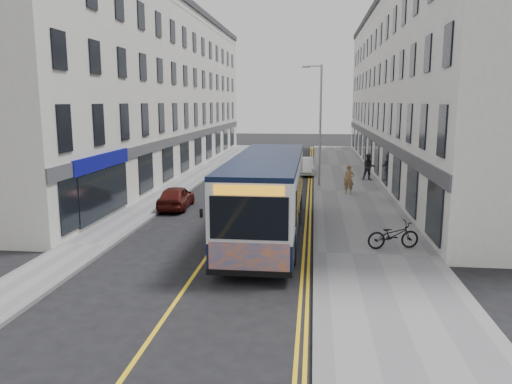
% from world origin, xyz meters
% --- Properties ---
extents(ground, '(140.00, 140.00, 0.00)m').
position_xyz_m(ground, '(0.00, 0.00, 0.00)').
color(ground, black).
rests_on(ground, ground).
extents(pavement_east, '(4.50, 64.00, 0.12)m').
position_xyz_m(pavement_east, '(6.25, 12.00, 0.06)').
color(pavement_east, gray).
rests_on(pavement_east, ground).
extents(pavement_west, '(2.00, 64.00, 0.12)m').
position_xyz_m(pavement_west, '(-5.00, 12.00, 0.06)').
color(pavement_west, gray).
rests_on(pavement_west, ground).
extents(kerb_east, '(0.18, 64.00, 0.13)m').
position_xyz_m(kerb_east, '(4.00, 12.00, 0.07)').
color(kerb_east, slate).
rests_on(kerb_east, ground).
extents(kerb_west, '(0.18, 64.00, 0.13)m').
position_xyz_m(kerb_west, '(-4.00, 12.00, 0.07)').
color(kerb_west, slate).
rests_on(kerb_west, ground).
extents(road_centre_line, '(0.12, 64.00, 0.01)m').
position_xyz_m(road_centre_line, '(0.00, 12.00, 0.00)').
color(road_centre_line, yellow).
rests_on(road_centre_line, ground).
extents(road_dbl_yellow_inner, '(0.10, 64.00, 0.01)m').
position_xyz_m(road_dbl_yellow_inner, '(3.55, 12.00, 0.00)').
color(road_dbl_yellow_inner, yellow).
rests_on(road_dbl_yellow_inner, ground).
extents(road_dbl_yellow_outer, '(0.10, 64.00, 0.01)m').
position_xyz_m(road_dbl_yellow_outer, '(3.75, 12.00, 0.00)').
color(road_dbl_yellow_outer, yellow).
rests_on(road_dbl_yellow_outer, ground).
extents(terrace_east, '(6.00, 46.00, 13.00)m').
position_xyz_m(terrace_east, '(11.50, 21.00, 6.50)').
color(terrace_east, white).
rests_on(terrace_east, ground).
extents(terrace_west, '(6.00, 46.00, 13.00)m').
position_xyz_m(terrace_west, '(-9.00, 21.00, 6.50)').
color(terrace_west, silver).
rests_on(terrace_west, ground).
extents(streetlamp, '(1.32, 0.18, 8.00)m').
position_xyz_m(streetlamp, '(4.17, 14.00, 4.38)').
color(streetlamp, '#96989E').
rests_on(streetlamp, ground).
extents(city_bus, '(2.75, 11.78, 3.42)m').
position_xyz_m(city_bus, '(1.95, 1.16, 1.87)').
color(city_bus, black).
rests_on(city_bus, ground).
extents(bicycle, '(2.12, 1.17, 1.06)m').
position_xyz_m(bicycle, '(6.92, -0.40, 0.65)').
color(bicycle, black).
rests_on(bicycle, pavement_east).
extents(pedestrian_near, '(0.71, 0.54, 1.76)m').
position_xyz_m(pedestrian_near, '(6.00, 11.00, 1.00)').
color(pedestrian_near, olive).
rests_on(pedestrian_near, pavement_east).
extents(pedestrian_far, '(0.96, 0.77, 1.87)m').
position_xyz_m(pedestrian_far, '(7.77, 16.61, 1.06)').
color(pedestrian_far, black).
rests_on(pedestrian_far, pavement_east).
extents(car_white, '(1.57, 4.07, 1.32)m').
position_xyz_m(car_white, '(3.16, 19.74, 0.66)').
color(car_white, silver).
rests_on(car_white, ground).
extents(car_maroon, '(1.61, 3.71, 1.24)m').
position_xyz_m(car_maroon, '(-3.40, 6.23, 0.62)').
color(car_maroon, '#48100C').
rests_on(car_maroon, ground).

